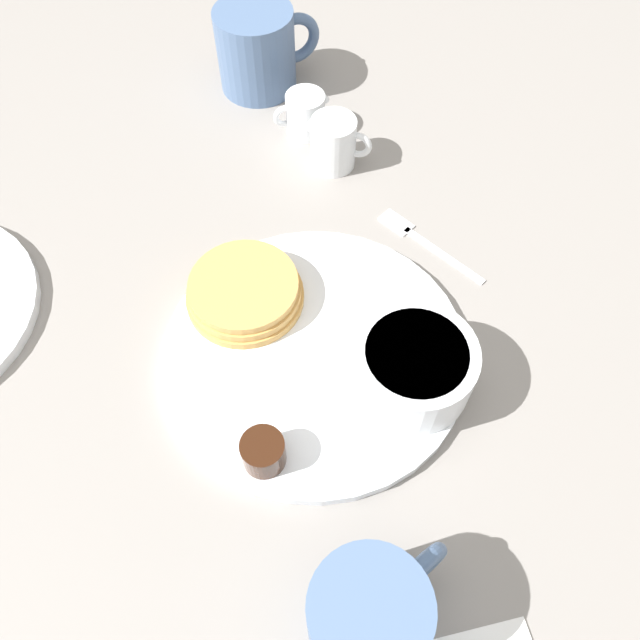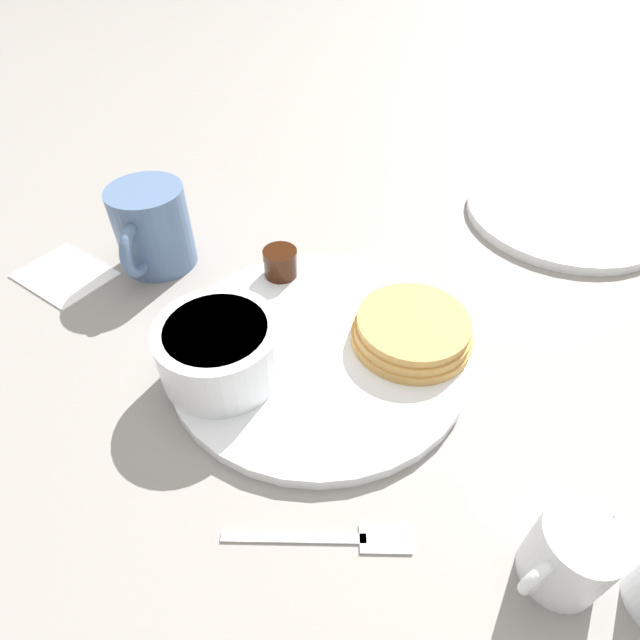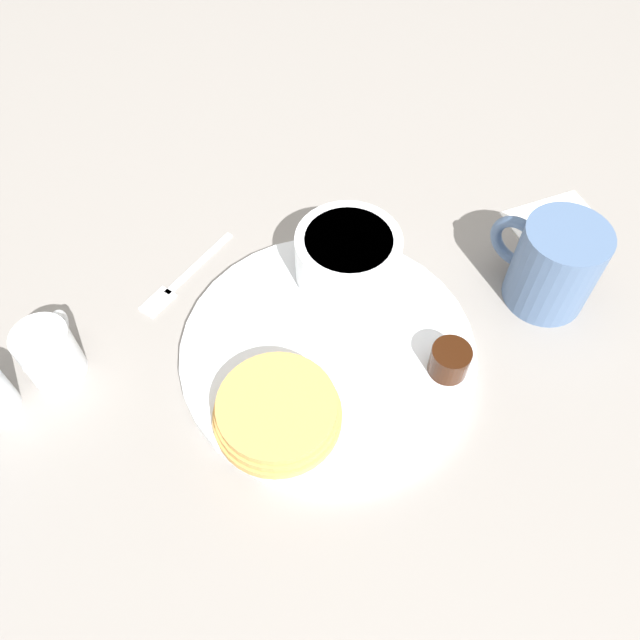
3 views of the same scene
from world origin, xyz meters
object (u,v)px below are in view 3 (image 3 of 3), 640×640
(plate, at_px, (328,350))
(coffee_mug, at_px, (553,265))
(creamer_pitcher_near, at_px, (49,353))
(fork, at_px, (179,282))
(bowl, at_px, (348,256))

(plate, height_order, coffee_mug, coffee_mug)
(plate, xyz_separation_m, creamer_pitcher_near, (0.22, -0.13, 0.02))
(fork, bearing_deg, coffee_mug, 144.11)
(creamer_pitcher_near, bearing_deg, plate, 150.54)
(coffee_mug, xyz_separation_m, creamer_pitcher_near, (0.44, -0.19, -0.02))
(bowl, relative_size, fork, 0.82)
(plate, distance_m, creamer_pitcher_near, 0.26)
(plate, bearing_deg, fork, -62.91)
(coffee_mug, height_order, creamer_pitcher_near, coffee_mug)
(coffee_mug, bearing_deg, bowl, -38.33)
(bowl, height_order, fork, bowl)
(plate, relative_size, creamer_pitcher_near, 4.46)
(bowl, bearing_deg, coffee_mug, 141.67)
(bowl, distance_m, coffee_mug, 0.20)
(coffee_mug, relative_size, fork, 0.88)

